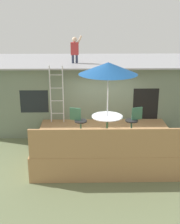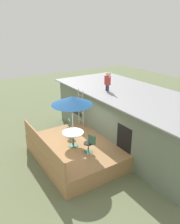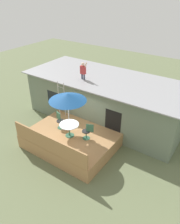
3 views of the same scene
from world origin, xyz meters
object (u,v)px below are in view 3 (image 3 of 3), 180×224
at_px(patio_umbrella, 68,97).
at_px(patio_chair_left, 60,120).
at_px(person_figure, 83,70).
at_px(patio_chair_right, 87,131).
at_px(patio_table, 69,127).
at_px(step_ladder, 62,99).

distance_m(patio_umbrella, patio_chair_left, 2.15).
xyz_separation_m(patio_umbrella, person_figure, (-1.13, 2.87, 0.34)).
distance_m(person_figure, patio_chair_right, 3.96).
relative_size(patio_table, patio_chair_left, 1.13).
height_order(patio_umbrella, step_ladder, patio_umbrella).
relative_size(patio_umbrella, person_figure, 2.29).
bearing_deg(patio_chair_right, step_ladder, -42.94).
xyz_separation_m(step_ladder, patio_chair_right, (2.76, -1.18, -0.64)).
bearing_deg(patio_umbrella, step_ladder, 139.97).
bearing_deg(step_ladder, patio_table, -40.03).
relative_size(step_ladder, patio_chair_left, 2.39).
height_order(person_figure, patio_chair_right, person_figure).
height_order(step_ladder, patio_chair_left, step_ladder).
bearing_deg(patio_table, patio_umbrella, 90.00).
bearing_deg(patio_table, person_figure, 111.58).
bearing_deg(patio_chair_left, person_figure, 112.52).
distance_m(step_ladder, patio_chair_right, 3.07).
bearing_deg(step_ladder, patio_umbrella, -40.03).
height_order(step_ladder, person_figure, person_figure).
bearing_deg(patio_umbrella, patio_chair_left, 161.36).
height_order(patio_table, step_ladder, step_ladder).
height_order(patio_umbrella, person_figure, person_figure).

